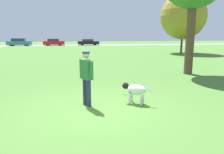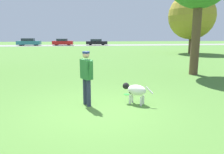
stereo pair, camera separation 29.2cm
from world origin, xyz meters
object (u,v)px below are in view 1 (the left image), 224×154
at_px(person, 86,74).
at_px(parked_car_black, 88,42).
at_px(dog, 135,90).
at_px(parked_car_red, 54,42).
at_px(parked_car_teal, 19,42).
at_px(frisbee, 125,94).
at_px(tree_far_right, 183,16).

xyz_separation_m(person, parked_car_black, (2.62, 37.52, -0.41)).
height_order(dog, parked_car_red, parked_car_red).
bearing_deg(parked_car_teal, dog, -72.00).
xyz_separation_m(person, frisbee, (1.48, 1.04, -1.01)).
distance_m(dog, parked_car_black, 37.61).
distance_m(person, frisbee, 2.07).
height_order(person, frisbee, person).
relative_size(person, parked_car_red, 0.43).
relative_size(dog, parked_car_black, 0.22).
distance_m(frisbee, tree_far_right, 19.84).
distance_m(parked_car_teal, parked_car_red, 6.43).
height_order(person, parked_car_teal, person).
relative_size(parked_car_teal, parked_car_red, 1.09).
relative_size(person, tree_far_right, 0.25).
distance_m(parked_car_red, parked_car_black, 6.62).
xyz_separation_m(dog, tree_far_right, (10.57, 17.34, 3.75)).
bearing_deg(tree_far_right, person, -125.03).
height_order(parked_car_teal, parked_car_black, parked_car_teal).
relative_size(frisbee, parked_car_teal, 0.05).
bearing_deg(dog, tree_far_right, -84.38).
bearing_deg(parked_car_teal, frisbee, -71.58).
xyz_separation_m(frisbee, parked_car_black, (1.14, 36.48, 0.60)).
bearing_deg(parked_car_red, person, -81.07).
relative_size(frisbee, parked_car_red, 0.05).
distance_m(frisbee, parked_car_red, 36.77).
height_order(dog, parked_car_black, parked_car_black).
xyz_separation_m(person, tree_far_right, (12.11, 17.27, 3.17)).
relative_size(dog, tree_far_right, 0.14).
relative_size(dog, frisbee, 4.39).
height_order(frisbee, tree_far_right, tree_far_right).
height_order(dog, frisbee, dog).
bearing_deg(parked_car_black, parked_car_teal, -178.38).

